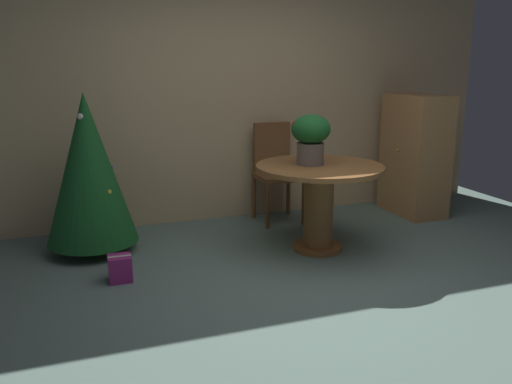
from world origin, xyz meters
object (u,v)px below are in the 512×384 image
(round_dining_table, at_px, (319,192))
(holiday_tree, at_px, (89,169))
(wooden_chair_far, at_px, (276,167))
(flower_vase, at_px, (310,136))
(wooden_cabinet, at_px, (415,155))
(gift_box_purple, at_px, (120,268))

(round_dining_table, xyz_separation_m, holiday_tree, (-1.90, 0.64, 0.22))
(wooden_chair_far, bearing_deg, round_dining_table, -90.00)
(flower_vase, bearing_deg, wooden_chair_far, 85.88)
(holiday_tree, distance_m, wooden_cabinet, 3.42)
(flower_vase, relative_size, wooden_cabinet, 0.33)
(round_dining_table, bearing_deg, flower_vase, 140.52)
(wooden_chair_far, distance_m, gift_box_purple, 2.14)
(holiday_tree, bearing_deg, round_dining_table, -18.66)
(flower_vase, xyz_separation_m, wooden_cabinet, (1.59, 0.66, -0.37))
(flower_vase, bearing_deg, round_dining_table, -39.48)
(flower_vase, bearing_deg, holiday_tree, 162.29)
(round_dining_table, bearing_deg, wooden_cabinet, 25.29)
(flower_vase, bearing_deg, gift_box_purple, -174.15)
(round_dining_table, xyz_separation_m, wooden_chair_far, (-0.00, 1.02, 0.03))
(round_dining_table, distance_m, flower_vase, 0.50)
(wooden_cabinet, bearing_deg, gift_box_purple, -165.70)
(gift_box_purple, bearing_deg, flower_vase, 5.85)
(round_dining_table, xyz_separation_m, gift_box_purple, (-1.75, -0.12, -0.43))
(flower_vase, relative_size, wooden_chair_far, 0.43)
(holiday_tree, distance_m, gift_box_purple, 1.01)
(wooden_chair_far, xyz_separation_m, holiday_tree, (-1.90, -0.38, 0.18))
(round_dining_table, height_order, holiday_tree, holiday_tree)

